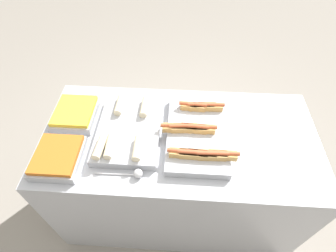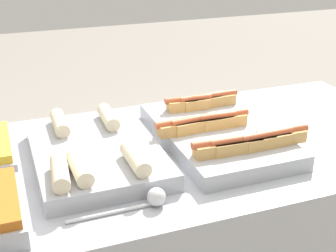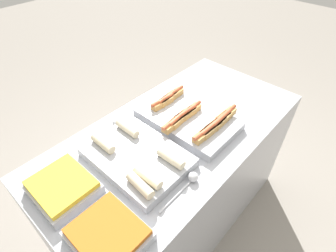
{
  "view_description": "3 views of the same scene",
  "coord_description": "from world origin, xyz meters",
  "px_view_note": "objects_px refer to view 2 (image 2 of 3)",
  "views": [
    {
      "loc": [
        -0.01,
        -0.94,
        2.07
      ],
      "look_at": [
        -0.07,
        0.0,
        0.96
      ],
      "focal_mm": 28.0,
      "sensor_mm": 36.0,
      "label": 1
    },
    {
      "loc": [
        -0.52,
        -1.21,
        1.54
      ],
      "look_at": [
        -0.07,
        0.0,
        0.96
      ],
      "focal_mm": 50.0,
      "sensor_mm": 36.0,
      "label": 2
    },
    {
      "loc": [
        -0.82,
        -0.69,
        1.87
      ],
      "look_at": [
        -0.07,
        0.0,
        0.96
      ],
      "focal_mm": 28.0,
      "sensor_mm": 36.0,
      "label": 3
    }
  ],
  "objects_px": {
    "tray_wraps": "(95,153)",
    "tray_hotdogs": "(218,131)",
    "serving_spoon_near": "(149,199)",
    "serving_spoon_far": "(100,118)"
  },
  "relations": [
    {
      "from": "tray_wraps",
      "to": "tray_hotdogs",
      "type": "bearing_deg",
      "value": -0.5
    },
    {
      "from": "serving_spoon_near",
      "to": "serving_spoon_far",
      "type": "bearing_deg",
      "value": 89.58
    },
    {
      "from": "tray_hotdogs",
      "to": "tray_wraps",
      "type": "height_order",
      "value": "tray_hotdogs"
    },
    {
      "from": "tray_hotdogs",
      "to": "tray_wraps",
      "type": "xyz_separation_m",
      "value": [
        -0.39,
        0.0,
        -0.01
      ]
    },
    {
      "from": "tray_wraps",
      "to": "serving_spoon_far",
      "type": "distance_m",
      "value": 0.29
    },
    {
      "from": "tray_hotdogs",
      "to": "tray_wraps",
      "type": "distance_m",
      "value": 0.39
    },
    {
      "from": "tray_hotdogs",
      "to": "serving_spoon_near",
      "type": "distance_m",
      "value": 0.42
    },
    {
      "from": "tray_hotdogs",
      "to": "serving_spoon_far",
      "type": "xyz_separation_m",
      "value": [
        -0.32,
        0.29,
        -0.02
      ]
    },
    {
      "from": "serving_spoon_near",
      "to": "serving_spoon_far",
      "type": "xyz_separation_m",
      "value": [
        0.0,
        0.55,
        -0.0
      ]
    },
    {
      "from": "tray_wraps",
      "to": "serving_spoon_far",
      "type": "height_order",
      "value": "tray_wraps"
    }
  ]
}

